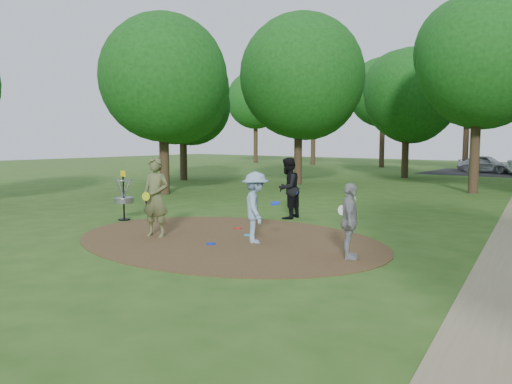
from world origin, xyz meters
The scene contains 12 objects.
ground centered at (0.00, 0.00, 0.00)m, with size 100.00×100.00×0.00m, color #2D5119.
dirt_clearing centered at (0.00, 0.00, 0.01)m, with size 8.40×8.40×0.02m, color #47301C.
player_observer_with_disc centered at (-1.66, -0.86, 1.03)m, with size 0.85×0.71×2.05m.
player_throwing_with_disc centered at (0.82, 0.13, 0.87)m, with size 1.28×1.25×1.73m.
player_walking_with_disc centered at (-0.66, 3.68, 0.97)m, with size 0.83×1.01×1.94m.
player_waiting_with_disc centered at (3.39, 0.03, 0.81)m, with size 0.81×1.02×1.61m.
disc_ground_cyan centered at (0.15, 0.66, 0.03)m, with size 0.22×0.22×0.02m, color #1C9FE2.
disc_ground_blue centered at (0.12, -0.72, 0.03)m, with size 0.22×0.22×0.02m, color #0C26D6.
disc_ground_red centered at (-0.69, 1.26, 0.03)m, with size 0.22×0.22×0.02m, color red.
car_left centered at (-1.12, 30.52, 0.66)m, with size 1.55×3.85×1.31m, color #AEAEB6.
disc_golf_basket centered at (-4.50, 0.30, 0.87)m, with size 0.63×0.63×1.54m.
tree_ring centered at (1.67, 10.14, 5.35)m, with size 37.85×45.45×9.35m.
Camera 1 is at (8.15, -9.28, 2.53)m, focal length 35.00 mm.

